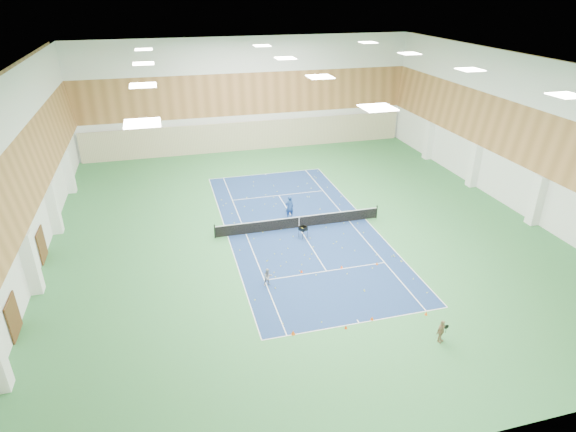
{
  "coord_description": "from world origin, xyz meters",
  "views": [
    {
      "loc": [
        -9.28,
        -31.36,
        16.86
      ],
      "look_at": [
        -1.35,
        -1.79,
        2.0
      ],
      "focal_mm": 30.0,
      "sensor_mm": 36.0,
      "label": 1
    }
  ],
  "objects_px": {
    "coach": "(289,207)",
    "child_court": "(268,277)",
    "tennis_net": "(299,221)",
    "ball_cart": "(303,232)",
    "child_apron": "(441,331)"
  },
  "relations": [
    {
      "from": "coach",
      "to": "child_court",
      "type": "xyz_separation_m",
      "value": [
        -3.74,
        -8.75,
        -0.39
      ]
    },
    {
      "from": "tennis_net",
      "to": "ball_cart",
      "type": "height_order",
      "value": "tennis_net"
    },
    {
      "from": "child_court",
      "to": "ball_cart",
      "type": "bearing_deg",
      "value": 43.82
    },
    {
      "from": "tennis_net",
      "to": "coach",
      "type": "xyz_separation_m",
      "value": [
        -0.27,
        1.8,
        0.41
      ]
    },
    {
      "from": "tennis_net",
      "to": "child_apron",
      "type": "xyz_separation_m",
      "value": [
        3.48,
        -14.36,
        0.11
      ]
    },
    {
      "from": "tennis_net",
      "to": "ball_cart",
      "type": "xyz_separation_m",
      "value": [
        -0.16,
        -1.6,
        -0.09
      ]
    },
    {
      "from": "ball_cart",
      "to": "coach",
      "type": "bearing_deg",
      "value": 67.12
    },
    {
      "from": "child_court",
      "to": "child_apron",
      "type": "distance_m",
      "value": 10.54
    },
    {
      "from": "tennis_net",
      "to": "ball_cart",
      "type": "relative_size",
      "value": 14.02
    },
    {
      "from": "child_apron",
      "to": "ball_cart",
      "type": "bearing_deg",
      "value": 81.07
    },
    {
      "from": "coach",
      "to": "child_apron",
      "type": "height_order",
      "value": "coach"
    },
    {
      "from": "child_court",
      "to": "child_apron",
      "type": "bearing_deg",
      "value": -55.15
    },
    {
      "from": "coach",
      "to": "child_apron",
      "type": "relative_size",
      "value": 1.45
    },
    {
      "from": "coach",
      "to": "child_apron",
      "type": "bearing_deg",
      "value": 94.66
    },
    {
      "from": "child_apron",
      "to": "ball_cart",
      "type": "relative_size",
      "value": 1.45
    }
  ]
}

